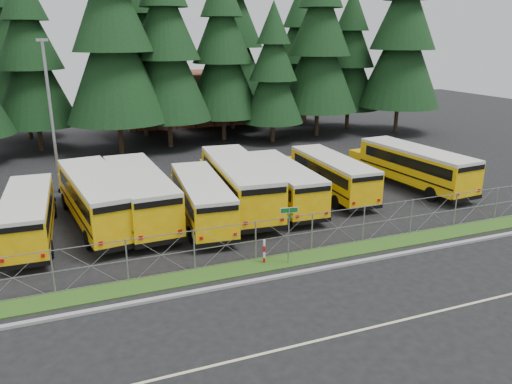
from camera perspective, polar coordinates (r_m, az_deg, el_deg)
ground at (r=26.60m, az=7.26°, el=-5.50°), size 120.00×120.00×0.00m
curb at (r=24.16m, az=10.79°, el=-7.99°), size 50.00×0.25×0.12m
grass_verge at (r=25.25m, az=9.10°, el=-6.82°), size 50.00×1.40×0.06m
road_lane_line at (r=20.72m, az=18.11°, el=-13.33°), size 50.00×0.12×0.01m
chainlink_fence at (r=25.42m, az=8.41°, el=-4.23°), size 44.00×0.10×2.00m
brick_building at (r=64.39m, az=-5.16°, el=10.87°), size 22.00×10.00×6.00m
bus_0 at (r=28.65m, az=-24.51°, el=-2.56°), size 2.63×9.84×2.56m
bus_1 at (r=29.43m, az=-17.76°, el=-0.84°), size 4.18×11.67×2.99m
bus_2 at (r=29.59m, az=-13.27°, el=-0.37°), size 3.18×11.47×2.98m
bus_3 at (r=28.73m, az=-6.32°, el=-0.92°), size 3.18×10.15×2.62m
bus_4 at (r=30.81m, az=-2.13°, el=0.88°), size 3.67×11.86×3.06m
bus_5 at (r=31.52m, az=2.81°, el=0.89°), size 2.82×10.29×2.67m
bus_6 at (r=33.95m, az=8.44°, el=1.88°), size 2.61×10.05×2.62m
bus_east at (r=36.91m, az=17.35°, el=2.72°), size 3.57×11.09×2.86m
street_sign at (r=23.08m, az=3.79°, el=-3.61°), size 0.83×0.55×2.81m
striped_bollard at (r=23.60m, az=0.94°, el=-6.85°), size 0.11×0.11×1.20m
light_standard at (r=35.75m, az=-22.39°, el=8.42°), size 0.70×0.35×10.14m
conifer_2 at (r=50.03m, az=-24.41°, el=13.56°), size 7.43×7.43×16.44m
conifer_3 at (r=46.45m, az=-16.04°, el=16.35°), size 8.98×8.98×19.87m
conifer_4 at (r=48.25m, az=-10.26°, el=15.69°), size 8.18×8.18×18.10m
conifer_5 at (r=50.95m, az=-3.86°, el=15.42°), size 7.72×7.72×17.07m
conifer_6 at (r=50.09m, az=1.98°, el=13.38°), size 6.12×6.12×13.53m
conifer_7 at (r=53.72m, az=7.25°, el=16.15°), size 8.33×8.33×18.42m
conifer_8 at (r=58.69m, az=10.72°, el=14.59°), size 6.94×6.94×15.36m
conifer_9 at (r=57.28m, az=16.42°, el=16.30°), size 8.89×8.89×19.66m
conifer_10 at (r=56.48m, az=-25.47°, el=14.59°), size 8.22×8.22×18.17m
conifer_11 at (r=54.15m, az=-13.01°, el=15.42°), size 7.95×7.95×17.58m
conifer_12 at (r=57.53m, az=-2.87°, el=17.14°), size 9.06×9.06×20.03m
conifer_13 at (r=61.95m, az=4.86°, el=15.21°), size 7.19×7.19×15.90m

